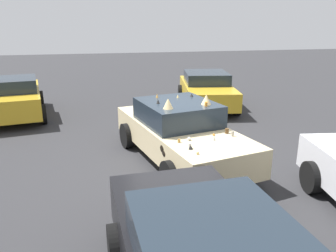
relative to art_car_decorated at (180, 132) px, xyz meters
name	(u,v)px	position (x,y,z in m)	size (l,w,h in m)	color
ground_plane	(180,160)	(-0.03, -0.01, -0.72)	(60.00, 60.00, 0.00)	#2D2D30
art_car_decorated	(180,132)	(0.00, 0.00, 0.00)	(4.76, 2.71, 1.68)	beige
parked_sedan_behind_right	(207,89)	(5.03, -2.41, -0.02)	(4.46, 2.57, 1.37)	gold
parked_sedan_far_left	(13,98)	(5.01, 4.75, 0.00)	(4.22, 2.49, 1.43)	gold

